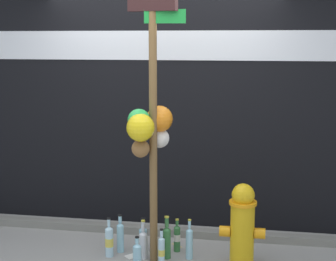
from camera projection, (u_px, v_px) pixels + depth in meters
building_wall at (164, 75)px, 5.59m from camera, size 10.00×0.21×3.34m
curb_strip at (157, 231)px, 5.46m from camera, size 8.00×0.12×0.08m
memorial_post at (150, 107)px, 4.58m from camera, size 0.51×0.53×2.65m
fire_hydrant at (242, 225)px, 4.63m from camera, size 0.41×0.25×0.78m
bottle_0 at (189, 242)px, 4.84m from camera, size 0.07×0.07×0.39m
bottle_1 at (162, 250)px, 4.72m from camera, size 0.06×0.06×0.34m
bottle_2 at (120, 236)px, 4.99m from camera, size 0.07×0.07×0.38m
bottle_3 at (109, 241)px, 4.89m from camera, size 0.08×0.08×0.38m
bottle_4 at (177, 237)px, 5.01m from camera, size 0.07×0.07×0.33m
bottle_5 at (143, 237)px, 5.04m from camera, size 0.08×0.08×0.33m
bottle_6 at (137, 254)px, 4.68m from camera, size 0.08×0.08×0.29m
bottle_7 at (167, 241)px, 4.85m from camera, size 0.08×0.08×0.41m
bottle_8 at (143, 243)px, 4.85m from camera, size 0.08×0.08×0.38m
litter_0 at (133, 256)px, 4.92m from camera, size 0.17×0.18×0.01m
litter_1 at (177, 245)px, 5.17m from camera, size 0.13×0.15×0.01m
litter_2 at (161, 234)px, 5.46m from camera, size 0.15×0.11×0.01m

